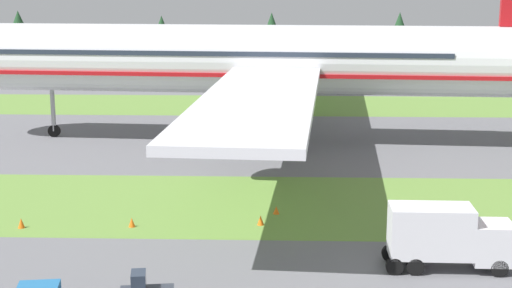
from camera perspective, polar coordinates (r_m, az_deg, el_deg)
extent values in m
cube|color=olive|center=(54.89, 0.99, -4.46)|extent=(320.00, 15.17, 0.01)
cube|color=olive|center=(96.18, 1.45, 2.88)|extent=(320.00, 15.17, 0.01)
cylinder|color=silver|center=(74.19, -0.63, 6.27)|extent=(50.22, 9.81, 6.52)
cube|color=red|center=(74.32, -0.63, 5.39)|extent=(49.02, 9.86, 0.36)
cube|color=#283342|center=(74.50, -2.98, 6.91)|extent=(44.15, 9.47, 0.44)
cube|color=silver|center=(54.24, 0.20, 3.29)|extent=(10.11, 33.92, 0.59)
cylinder|color=#A3A3A8|center=(59.65, -0.47, 2.04)|extent=(5.10, 3.90, 3.59)
cube|color=silver|center=(93.83, 2.61, 7.15)|extent=(10.11, 33.92, 0.59)
cylinder|color=#A3A3A8|center=(89.15, 1.65, 5.49)|extent=(5.10, 3.90, 3.59)
cylinder|color=#A3A3A8|center=(79.31, -14.77, 3.21)|extent=(0.44, 0.44, 6.41)
cylinder|color=black|center=(79.86, -14.64, 0.94)|extent=(1.23, 0.50, 1.20)
cylinder|color=#A3A3A8|center=(70.54, 2.29, 2.61)|extent=(0.44, 0.44, 6.16)
cylinder|color=black|center=(71.13, 2.27, 0.16)|extent=(1.74, 0.71, 1.70)
cylinder|color=#A3A3A8|center=(78.25, 2.65, 3.58)|extent=(0.44, 0.44, 6.16)
cylinder|color=black|center=(78.78, 2.62, 1.37)|extent=(1.74, 0.71, 1.70)
cube|color=#283342|center=(38.13, -8.65, -9.95)|extent=(0.85, 1.18, 0.90)
cube|color=silver|center=(44.56, 16.98, -6.95)|extent=(2.24, 2.33, 2.20)
cube|color=#283342|center=(44.69, 18.34, -6.38)|extent=(0.11, 2.07, 0.97)
cube|color=silver|center=(43.67, 12.74, -6.27)|extent=(4.53, 2.37, 2.80)
cylinder|color=black|center=(45.89, 16.86, -7.83)|extent=(0.96, 0.31, 0.96)
cylinder|color=black|center=(44.08, 17.48, -8.72)|extent=(0.96, 0.31, 0.96)
cylinder|color=black|center=(45.02, 11.28, -7.92)|extent=(0.96, 0.31, 0.96)
cylinder|color=black|center=(43.17, 11.66, -8.84)|extent=(0.96, 0.31, 0.96)
cylinder|color=black|center=(44.87, 9.85, -7.93)|extent=(0.96, 0.31, 0.96)
cylinder|color=black|center=(43.01, 10.16, -8.85)|extent=(0.96, 0.31, 0.96)
cone|color=orange|center=(52.68, 1.50, -4.89)|extent=(0.44, 0.44, 0.54)
cone|color=orange|center=(50.68, -9.13, -5.72)|extent=(0.44, 0.44, 0.61)
cone|color=orange|center=(52.05, -16.91, -5.59)|extent=(0.44, 0.44, 0.66)
cone|color=orange|center=(50.39, 0.34, -5.63)|extent=(0.44, 0.44, 0.65)
cylinder|color=#4C3823|center=(147.26, -16.96, 6.22)|extent=(0.70, 0.70, 2.78)
cone|color=#1E4223|center=(146.86, -17.07, 8.06)|extent=(5.58, 5.58, 6.75)
cylinder|color=#4C3823|center=(141.68, -6.91, 6.47)|extent=(0.70, 0.70, 2.94)
cone|color=#1E4223|center=(141.30, -6.96, 8.23)|extent=(4.25, 4.25, 5.74)
cylinder|color=#4C3823|center=(142.80, 1.15, 6.71)|extent=(0.70, 0.70, 3.46)
cone|color=#1E4223|center=(142.42, 1.16, 8.54)|extent=(4.05, 4.05, 5.65)
cylinder|color=#4C3823|center=(144.62, 10.45, 6.68)|extent=(0.70, 0.70, 3.96)
cone|color=#1E4223|center=(144.25, 10.53, 8.50)|extent=(3.73, 3.73, 5.24)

